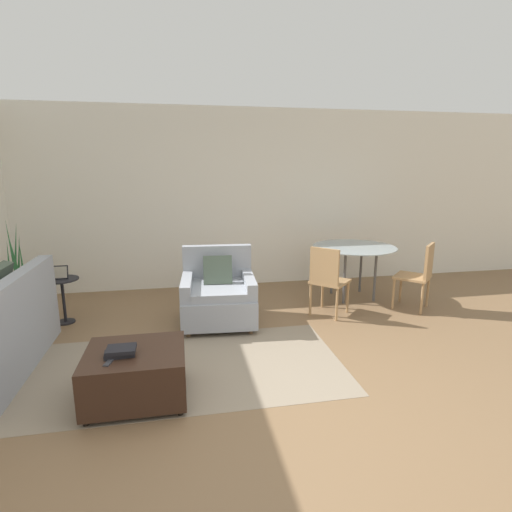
{
  "coord_description": "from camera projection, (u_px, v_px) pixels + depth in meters",
  "views": [
    {
      "loc": [
        -0.64,
        -2.67,
        1.86
      ],
      "look_at": [
        0.3,
        2.23,
        0.75
      ],
      "focal_mm": 28.0,
      "sensor_mm": 36.0,
      "label": 1
    }
  ],
  "objects": [
    {
      "name": "book_stack",
      "position": [
        120.0,
        351.0,
        3.11
      ],
      "size": [
        0.24,
        0.17,
        0.07
      ],
      "color": "black",
      "rests_on": "ottoman"
    },
    {
      "name": "armchair",
      "position": [
        218.0,
        295.0,
        4.85
      ],
      "size": [
        0.92,
        0.93,
        0.9
      ],
      "color": "#999EA8",
      "rests_on": "ground_plane"
    },
    {
      "name": "dining_chair_near_right",
      "position": [
        420.0,
        272.0,
        5.25
      ],
      "size": [
        0.59,
        0.59,
        0.9
      ],
      "color": "tan",
      "rests_on": "ground_plane"
    },
    {
      "name": "area_rug",
      "position": [
        187.0,
        367.0,
        3.8
      ],
      "size": [
        2.96,
        1.57,
        0.01
      ],
      "color": "gray",
      "rests_on": "ground_plane"
    },
    {
      "name": "picture_frame",
      "position": [
        61.0,
        272.0,
        4.76
      ],
      "size": [
        0.17,
        0.06,
        0.16
      ],
      "color": "black",
      "rests_on": "side_table"
    },
    {
      "name": "potted_plant",
      "position": [
        22.0,
        302.0,
        4.84
      ],
      "size": [
        0.38,
        0.38,
        1.29
      ],
      "color": "brown",
      "rests_on": "ground_plane"
    },
    {
      "name": "ottoman",
      "position": [
        136.0,
        373.0,
        3.24
      ],
      "size": [
        0.79,
        0.68,
        0.42
      ],
      "color": "#382319",
      "rests_on": "ground_plane"
    },
    {
      "name": "side_table",
      "position": [
        63.0,
        292.0,
        4.81
      ],
      "size": [
        0.39,
        0.39,
        0.56
      ],
      "color": "black",
      "rests_on": "ground_plane"
    },
    {
      "name": "wall_back",
      "position": [
        221.0,
        199.0,
        6.19
      ],
      "size": [
        12.0,
        0.06,
        2.75
      ],
      "color": "white",
      "rests_on": "ground_plane"
    },
    {
      "name": "dining_table",
      "position": [
        354.0,
        252.0,
        5.71
      ],
      "size": [
        1.18,
        1.18,
        0.76
      ],
      "color": "#99A8AD",
      "rests_on": "ground_plane"
    },
    {
      "name": "tv_remote_primary",
      "position": [
        110.0,
        361.0,
        3.02
      ],
      "size": [
        0.08,
        0.16,
        0.01
      ],
      "color": "#333338",
      "rests_on": "ottoman"
    },
    {
      "name": "ground_plane",
      "position": [
        272.0,
        414.0,
        3.08
      ],
      "size": [
        20.0,
        20.0,
        0.0
      ],
      "primitive_type": "plane",
      "color": "brown"
    },
    {
      "name": "dining_chair_near_left",
      "position": [
        327.0,
        277.0,
        5.01
      ],
      "size": [
        0.59,
        0.59,
        0.9
      ],
      "color": "tan",
      "rests_on": "ground_plane"
    }
  ]
}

